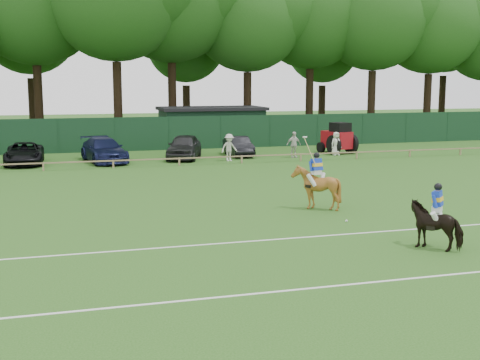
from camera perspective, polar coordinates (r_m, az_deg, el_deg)
name	(u,v)px	position (r m, az deg, el deg)	size (l,w,h in m)	color
ground	(251,234)	(22.13, 0.94, -4.80)	(160.00, 160.00, 0.00)	#1E4C14
horse_dark	(436,225)	(21.08, 17.05, -3.84)	(0.80, 1.75, 1.48)	black
horse_chestnut	(316,187)	(26.30, 6.77, -0.65)	(1.46, 1.64, 1.81)	brown
suv_black	(24,154)	(42.11, -18.63, 2.24)	(2.25, 4.89, 1.36)	black
sedan_navy	(104,150)	(41.98, -12.00, 2.62)	(2.15, 5.30, 1.54)	#13193E
hatch_grey	(184,147)	(42.90, -4.99, 2.97)	(1.92, 4.78, 1.63)	#29292B
estate_black	(238,146)	(44.45, -0.14, 3.03)	(1.41, 4.05, 1.33)	black
spectator_left	(229,148)	(41.58, -0.97, 2.91)	(1.13, 0.65, 1.76)	beige
spectator_mid	(294,145)	(43.55, 4.80, 3.15)	(1.03, 0.43, 1.76)	silver
spectator_right	(336,144)	(45.22, 8.54, 3.22)	(0.80, 0.52, 1.64)	white
rider_dark	(438,203)	(20.94, 17.17, -2.01)	(0.77, 0.75, 1.41)	silver
rider_chestnut	(316,168)	(26.17, 6.81, 1.06)	(0.96, 0.52, 2.05)	silver
polo_ball	(346,221)	(24.24, 9.45, -3.60)	(0.09, 0.09, 0.09)	silver
pitch_lines	(286,261)	(18.92, 4.11, -7.20)	(60.00, 5.10, 0.01)	silver
pitch_rail	(163,159)	(39.34, -6.86, 1.86)	(62.10, 0.10, 0.50)	#997F5B
perimeter_fence	(143,134)	(48.12, -8.66, 4.07)	(92.08, 0.08, 2.50)	#14351E
utility_shed	(212,126)	(52.15, -2.55, 4.86)	(8.40, 4.40, 3.04)	#14331E
tree_row	(153,140)	(56.40, -7.71, 3.53)	(96.00, 12.00, 21.00)	#26561C
tractor	(338,139)	(46.42, 8.70, 3.65)	(2.35, 2.98, 2.21)	maroon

